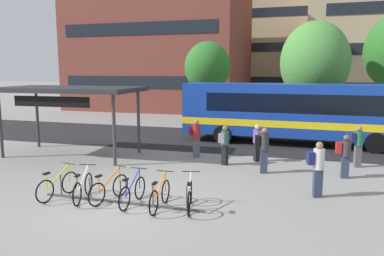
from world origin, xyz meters
name	(u,v)px	position (x,y,z in m)	size (l,w,h in m)	color
ground	(124,202)	(0.00, 0.00, 0.00)	(200.00, 200.00, 0.00)	gray
bus_lane_asphalt	(210,139)	(0.00, 10.79, 0.00)	(80.00, 7.20, 0.01)	#232326
city_bus	(296,111)	(4.64, 10.79, 1.78)	(12.10, 2.96, 3.20)	#14389E
bike_rack	(121,200)	(-0.04, -0.13, 0.09)	(5.12, 0.10, 0.70)	#47474C
parked_bicycle_yellow_0	(58,186)	(-2.13, -0.24, 0.38)	(0.52, 1.71, 0.99)	black
parked_bicycle_white_1	(83,188)	(-1.27, -0.19, 0.38)	(0.59, 1.69, 0.99)	black
parked_bicycle_orange_2	(109,189)	(-0.47, -0.05, 0.38)	(0.60, 1.69, 0.99)	black
parked_bicycle_blue_3	(133,192)	(0.35, -0.13, 0.38)	(0.52, 1.72, 0.99)	black
parked_bicycle_orange_4	(160,196)	(1.24, -0.21, 0.38)	(0.52, 1.72, 0.99)	black
parked_bicycle_white_5	(190,197)	(2.07, -0.02, 0.38)	(0.60, 1.68, 0.99)	black
transit_shelter	(69,91)	(-5.19, 5.03, 2.97)	(6.47, 3.54, 3.16)	#38383D
commuter_red_pack_0	(345,153)	(6.55, 4.63, 0.92)	(0.55, 0.37, 1.61)	#2D3851
commuter_black_pack_1	(263,147)	(3.63, 4.45, 1.02)	(0.57, 0.41, 1.76)	#2D3851
commuter_grey_pack_2	(225,142)	(1.96, 5.26, 0.95)	(0.44, 0.58, 1.66)	black
commuter_navy_pack_3	(317,165)	(5.53, 2.13, 1.01)	(0.58, 0.44, 1.76)	#2D3851
commuter_maroon_pack_4	(196,136)	(0.43, 6.28, 0.98)	(0.60, 0.49, 1.71)	#565660
commuter_navy_pack_5	(358,143)	(7.20, 6.46, 0.98)	(0.58, 0.43, 1.70)	#565660
commuter_grey_pack_6	(257,140)	(3.19, 6.26, 0.93)	(0.53, 0.61, 1.62)	black
street_tree_0	(207,67)	(-1.76, 16.91, 4.12)	(3.31, 3.31, 5.96)	brown
street_tree_1	(315,62)	(5.59, 15.74, 4.42)	(4.34, 4.34, 7.00)	brown
building_left_wing	(164,40)	(-9.42, 28.20, 7.09)	(16.65, 13.17, 14.17)	brown
building_centre_block	(264,37)	(-0.72, 44.03, 8.42)	(17.98, 10.86, 16.84)	tan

